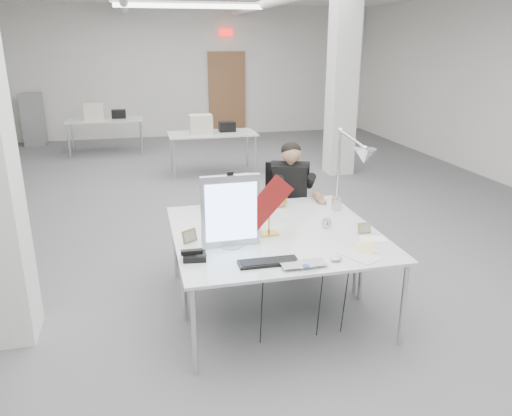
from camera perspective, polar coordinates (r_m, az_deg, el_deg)
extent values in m
cube|color=#58585A|center=(6.61, -2.66, -2.55)|extent=(10.00, 14.00, 0.02)
cube|color=silver|center=(13.14, -8.78, 15.06)|extent=(10.00, 0.02, 3.20)
cube|color=white|center=(9.33, 9.80, 13.62)|extent=(0.45, 0.45, 3.20)
cube|color=brown|center=(13.27, -3.34, 12.89)|extent=(0.95, 0.08, 2.10)
cube|color=red|center=(13.17, -3.43, 19.38)|extent=(0.32, 0.06, 0.16)
cube|color=white|center=(10.14, -7.55, 21.92)|extent=(2.80, 0.14, 0.08)
cube|color=silver|center=(4.08, 3.89, -5.06)|extent=(1.80, 0.90, 0.02)
cube|color=silver|center=(4.88, 0.78, -0.93)|extent=(1.80, 0.90, 0.02)
cube|color=silver|center=(9.30, -5.05, 8.46)|extent=(1.60, 0.80, 0.02)
cube|color=silver|center=(11.40, -16.90, 9.62)|extent=(1.60, 0.80, 0.02)
cube|color=gray|center=(13.05, -24.09, 9.24)|extent=(0.45, 0.55, 1.20)
cube|color=#ACABB0|center=(4.06, -2.90, -0.37)|extent=(0.49, 0.06, 0.60)
cube|color=maroon|center=(4.07, 1.24, 0.59)|extent=(0.44, 0.09, 0.48)
cube|color=black|center=(3.84, 1.42, -6.22)|extent=(0.47, 0.16, 0.02)
imported|color=#ADACB1|center=(3.76, 5.75, -6.79)|extent=(0.35, 0.23, 0.03)
ellipsoid|color=#B3B2B7|center=(3.92, 9.16, -5.77)|extent=(0.11, 0.08, 0.04)
cube|color=black|center=(3.94, -7.04, -5.52)|extent=(0.19, 0.18, 0.04)
cube|color=olive|center=(4.25, -7.61, -3.18)|extent=(0.14, 0.11, 0.11)
cube|color=#AE944B|center=(4.51, 12.27, -2.23)|extent=(0.12, 0.03, 0.10)
cylinder|color=#A4A5A9|center=(4.57, 8.08, -1.68)|extent=(0.09, 0.06, 0.09)
cube|color=silver|center=(4.05, 11.89, -5.38)|extent=(0.31, 0.35, 0.01)
cube|color=#D0C37C|center=(4.22, 12.40, -4.42)|extent=(0.22, 0.27, 0.01)
cube|color=white|center=(4.40, 13.20, -3.49)|extent=(0.25, 0.19, 0.01)
cube|color=beige|center=(4.86, -2.24, 1.32)|extent=(0.42, 0.41, 0.36)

